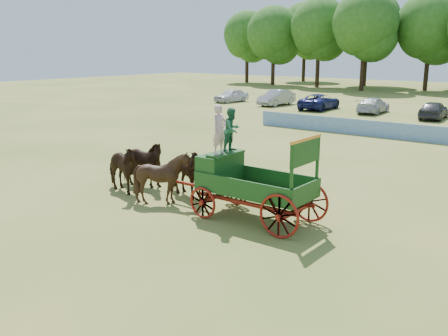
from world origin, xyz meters
TOP-DOWN VIEW (x-y plane):
  - ground at (0.00, 0.00)m, footprint 160.00×160.00m
  - horse_lead_left at (-8.26, -0.95)m, footprint 2.49×1.44m
  - horse_lead_right at (-8.26, 0.15)m, footprint 2.50×1.48m
  - horse_wheel_left at (-5.86, -0.95)m, footprint 2.00×1.83m
  - horse_wheel_right at (-5.86, 0.15)m, footprint 2.53×1.61m
  - farm_dray at (-2.90, -0.38)m, footprint 6.00×2.00m
  - sponsor_banner at (-1.00, 18.00)m, footprint 26.00×0.08m
  - parked_cars at (-4.05, 29.82)m, footprint 43.75×6.78m

SIDE VIEW (x-z plane):
  - ground at x=0.00m, z-range 0.00..0.00m
  - sponsor_banner at x=-1.00m, z-range 0.00..1.05m
  - parked_cars at x=-4.05m, z-range -0.05..1.54m
  - horse_lead_left at x=-8.26m, z-range 0.00..1.98m
  - horse_lead_right at x=-8.26m, z-range 0.00..1.98m
  - horse_wheel_right at x=-5.86m, z-range 0.00..1.98m
  - horse_wheel_left at x=-5.86m, z-range 0.00..1.98m
  - farm_dray at x=-2.90m, z-range -0.27..3.54m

